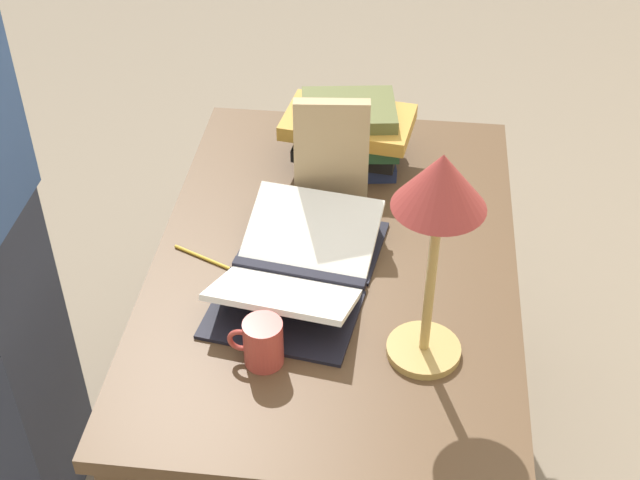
{
  "coord_description": "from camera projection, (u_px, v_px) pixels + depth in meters",
  "views": [
    {
      "loc": [
        1.43,
        0.13,
        1.95
      ],
      "look_at": [
        0.05,
        -0.03,
        0.81
      ],
      "focal_mm": 50.0,
      "sensor_mm": 36.0,
      "label": 1
    }
  ],
  "objects": [
    {
      "name": "ground_plane",
      "position": [
        332.0,
        468.0,
        2.35
      ],
      "size": [
        12.0,
        12.0,
        0.0
      ],
      "primitive_type": "plane",
      "color": "gray"
    },
    {
      "name": "reading_desk",
      "position": [
        335.0,
        294.0,
        1.95
      ],
      "size": [
        1.15,
        0.76,
        0.73
      ],
      "color": "brown",
      "rests_on": "ground_plane"
    },
    {
      "name": "open_book",
      "position": [
        298.0,
        268.0,
        1.82
      ],
      "size": [
        0.48,
        0.35,
        0.09
      ],
      "rotation": [
        0.0,
        0.0,
        -0.15
      ],
      "color": "black",
      "rests_on": "reading_desk"
    },
    {
      "name": "book_stack_tall",
      "position": [
        348.0,
        134.0,
        2.11
      ],
      "size": [
        0.23,
        0.32,
        0.16
      ],
      "color": "#1E284C",
      "rests_on": "reading_desk"
    },
    {
      "name": "book_standing_upright",
      "position": [
        331.0,
        157.0,
        1.93
      ],
      "size": [
        0.04,
        0.16,
        0.28
      ],
      "rotation": [
        0.0,
        0.0,
        0.09
      ],
      "color": "tan",
      "rests_on": "reading_desk"
    },
    {
      "name": "reading_lamp",
      "position": [
        439.0,
        205.0,
        1.45
      ],
      "size": [
        0.16,
        0.16,
        0.44
      ],
      "color": "tan",
      "rests_on": "reading_desk"
    },
    {
      "name": "coffee_mug",
      "position": [
        262.0,
        343.0,
        1.62
      ],
      "size": [
        0.07,
        0.1,
        0.1
      ],
      "rotation": [
        0.0,
        0.0,
        4.67
      ],
      "color": "#B74238",
      "rests_on": "reading_desk"
    },
    {
      "name": "pencil",
      "position": [
        205.0,
        258.0,
        1.88
      ],
      "size": [
        0.07,
        0.14,
        0.01
      ],
      "rotation": [
        0.0,
        0.0,
        -0.43
      ],
      "color": "gold",
      "rests_on": "reading_desk"
    }
  ]
}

